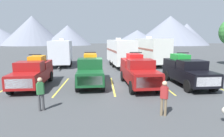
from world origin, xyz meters
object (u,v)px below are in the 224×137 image
at_px(pickup_truck_b, 90,70).
at_px(camper_trailer_c, 151,50).
at_px(camper_trailer_b, 120,51).
at_px(person_a, 41,92).
at_px(camper_trailer_a, 61,51).
at_px(pickup_truck_d, 186,70).
at_px(person_b, 164,96).
at_px(pickup_truck_c, 138,71).
at_px(pickup_truck_a, 33,72).

relative_size(pickup_truck_b, camper_trailer_c, 0.61).
xyz_separation_m(pickup_truck_b, camper_trailer_b, (3.33, 9.50, 0.79)).
relative_size(pickup_truck_b, person_a, 3.09).
distance_m(camper_trailer_a, camper_trailer_c, 12.29).
bearing_deg(camper_trailer_c, pickup_truck_d, -90.71).
bearing_deg(person_a, person_b, -8.75).
height_order(pickup_truck_d, camper_trailer_b, camper_trailer_b).
distance_m(camper_trailer_c, person_b, 17.18).
bearing_deg(pickup_truck_d, camper_trailer_c, 89.29).
distance_m(pickup_truck_c, person_b, 5.58).
distance_m(pickup_truck_d, camper_trailer_c, 11.05).
distance_m(pickup_truck_d, camper_trailer_b, 11.00).
bearing_deg(person_a, camper_trailer_a, 98.56).
bearing_deg(camper_trailer_b, camper_trailer_a, 174.87).
height_order(pickup_truck_b, camper_trailer_b, camper_trailer_b).
bearing_deg(pickup_truck_c, camper_trailer_a, 127.05).
relative_size(pickup_truck_c, person_a, 3.19).
height_order(pickup_truck_a, camper_trailer_b, camper_trailer_b).
height_order(camper_trailer_b, camper_trailer_c, camper_trailer_c).
relative_size(pickup_truck_b, person_b, 3.16).
bearing_deg(person_a, pickup_truck_d, 25.87).
xyz_separation_m(camper_trailer_a, camper_trailer_c, (12.29, 0.22, 0.15)).
xyz_separation_m(pickup_truck_d, camper_trailer_a, (-12.15, 10.79, 0.78)).
height_order(pickup_truck_c, camper_trailer_b, camper_trailer_b).
bearing_deg(camper_trailer_b, camper_trailer_c, 11.72).
bearing_deg(person_a, pickup_truck_a, 113.90).
distance_m(pickup_truck_b, camper_trailer_b, 10.10).
distance_m(pickup_truck_d, person_a, 10.91).
height_order(pickup_truck_b, pickup_truck_c, pickup_truck_c).
distance_m(pickup_truck_a, camper_trailer_b, 12.57).
relative_size(camper_trailer_b, person_b, 5.40).
relative_size(pickup_truck_b, camper_trailer_a, 0.70).
distance_m(pickup_truck_c, camper_trailer_c, 11.87).
distance_m(pickup_truck_a, pickup_truck_d, 12.01).
distance_m(pickup_truck_b, person_a, 5.77).
bearing_deg(pickup_truck_b, camper_trailer_b, 70.67).
distance_m(pickup_truck_a, pickup_truck_c, 8.09).
xyz_separation_m(pickup_truck_d, camper_trailer_b, (-4.31, 10.09, 0.83)).
bearing_deg(pickup_truck_b, pickup_truck_a, -174.76).
relative_size(pickup_truck_a, pickup_truck_b, 0.98).
xyz_separation_m(camper_trailer_a, camper_trailer_b, (7.84, -0.70, 0.04)).
bearing_deg(person_b, camper_trailer_a, 116.98).
height_order(pickup_truck_b, person_a, pickup_truck_b).
bearing_deg(camper_trailer_a, camper_trailer_b, -5.13).
bearing_deg(pickup_truck_d, camper_trailer_a, 138.40).
relative_size(pickup_truck_d, person_a, 3.07).
distance_m(camper_trailer_b, person_a, 15.86).
xyz_separation_m(pickup_truck_b, person_b, (3.88, -6.28, -0.21)).
xyz_separation_m(pickup_truck_a, camper_trailer_b, (7.70, 9.90, 0.87)).
distance_m(pickup_truck_b, pickup_truck_c, 3.78).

